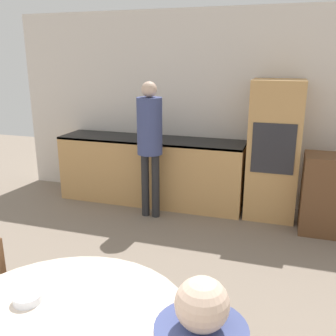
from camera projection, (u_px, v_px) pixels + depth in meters
wall_back at (219, 110)px, 5.07m from camera, size 6.00×0.05×2.60m
kitchen_counter at (151, 169)px, 5.24m from camera, size 2.57×0.60×0.91m
oven_unit at (274, 150)px, 4.66m from camera, size 0.62×0.59×1.73m
person_standing at (150, 135)px, 4.57m from camera, size 0.31×0.31×1.71m
bowl_near at (28, 298)px, 1.96m from camera, size 0.15×0.15×0.04m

